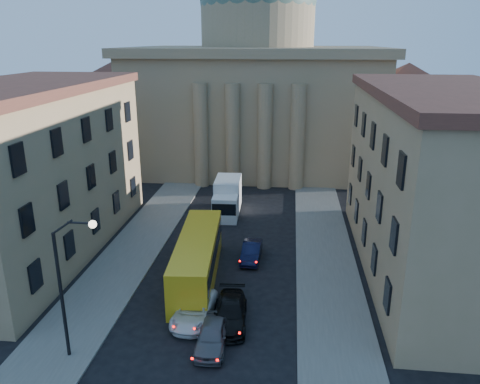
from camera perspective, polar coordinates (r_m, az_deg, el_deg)
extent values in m
cube|color=#605E58|center=(39.29, -15.08, -9.72)|extent=(5.00, 60.00, 0.15)
cube|color=#605E58|center=(36.99, 10.84, -11.23)|extent=(5.00, 60.00, 0.15)
cube|color=#837351|center=(71.09, 2.06, 10.00)|extent=(34.00, 26.00, 16.00)
cube|color=#837351|center=(70.40, 2.14, 16.79)|extent=(35.50, 27.50, 1.20)
cylinder|color=#837351|center=(70.41, 2.17, 19.72)|extent=(16.00, 16.00, 8.00)
cube|color=#837351|center=(74.10, -14.66, 7.81)|extent=(13.00, 13.00, 11.00)
cone|color=#542F24|center=(73.21, -15.14, 13.58)|extent=(26.02, 26.02, 4.00)
cube|color=#837351|center=(71.11, 19.16, 6.98)|extent=(13.00, 13.00, 11.00)
cone|color=#542F24|center=(70.18, 19.80, 12.99)|extent=(26.02, 26.02, 4.00)
cylinder|color=#837351|center=(59.20, -4.77, 6.84)|extent=(1.80, 1.80, 13.00)
cylinder|color=#837351|center=(58.58, -0.90, 6.78)|extent=(1.80, 1.80, 13.00)
cylinder|color=#837351|center=(58.22, 3.04, 6.69)|extent=(1.80, 1.80, 13.00)
cylinder|color=#837351|center=(58.14, 7.00, 6.56)|extent=(1.80, 1.80, 13.00)
cube|color=#A38360|center=(43.84, -24.38, 1.93)|extent=(11.00, 26.00, 14.00)
cube|color=#542F24|center=(42.60, -25.67, 11.39)|extent=(11.60, 26.60, 0.80)
cube|color=#A38360|center=(39.63, 23.35, 0.47)|extent=(11.00, 26.00, 14.00)
cube|color=#542F24|center=(38.26, 24.73, 10.95)|extent=(11.60, 26.60, 0.80)
cylinder|color=black|center=(29.13, -20.90, -11.93)|extent=(0.20, 0.20, 8.00)
cylinder|color=black|center=(27.06, -20.88, -4.04)|extent=(1.30, 0.12, 0.96)
cylinder|color=black|center=(26.52, -19.02, -3.57)|extent=(1.30, 0.12, 0.12)
sphere|color=white|center=(26.23, -17.52, -3.77)|extent=(0.44, 0.44, 0.44)
imported|color=silver|center=(32.50, -5.60, -14.10)|extent=(2.65, 5.31, 1.44)
imported|color=black|center=(31.98, -1.18, -14.50)|extent=(2.53, 5.42, 1.53)
imported|color=#54555A|center=(29.96, -3.41, -17.02)|extent=(1.89, 4.57, 1.55)
imported|color=black|center=(40.32, 1.41, -7.27)|extent=(1.65, 4.43, 1.45)
cube|color=gold|center=(36.97, -5.21, -8.06)|extent=(3.71, 12.53, 3.48)
cube|color=black|center=(36.73, -5.24, -7.28)|extent=(3.72, 11.86, 1.24)
cylinder|color=black|center=(33.80, -8.05, -13.15)|extent=(0.42, 1.14, 1.12)
cylinder|color=black|center=(33.50, -4.16, -13.31)|extent=(0.42, 1.14, 1.12)
cylinder|color=black|center=(41.64, -5.95, -6.76)|extent=(0.42, 1.14, 1.12)
cylinder|color=black|center=(41.40, -2.85, -6.83)|extent=(0.42, 1.14, 1.12)
cube|color=silver|center=(48.50, -1.81, -2.00)|extent=(2.65, 2.76, 2.67)
cube|color=black|center=(47.20, -1.97, -2.16)|extent=(2.45, 0.22, 1.22)
cube|color=silver|center=(51.12, -1.47, -0.21)|extent=(2.84, 4.76, 3.44)
cylinder|color=black|center=(48.50, -3.16, -3.07)|extent=(0.35, 1.01, 1.00)
cylinder|color=black|center=(48.29, -0.54, -3.15)|extent=(0.35, 1.01, 1.00)
cylinder|color=black|center=(52.64, -2.56, -1.33)|extent=(0.35, 1.01, 1.00)
cylinder|color=black|center=(52.44, -0.15, -1.39)|extent=(0.35, 1.01, 1.00)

